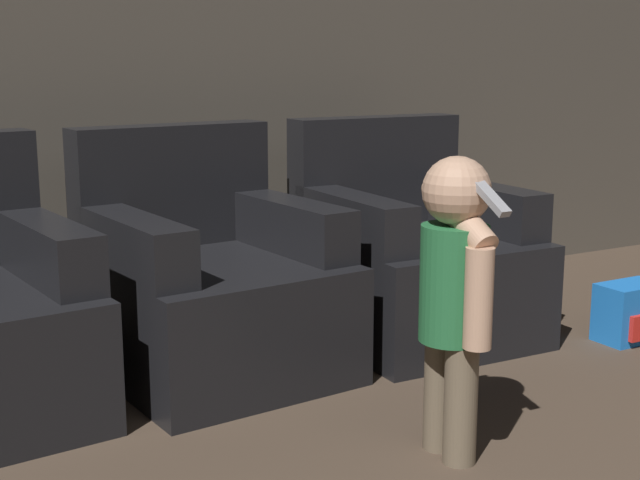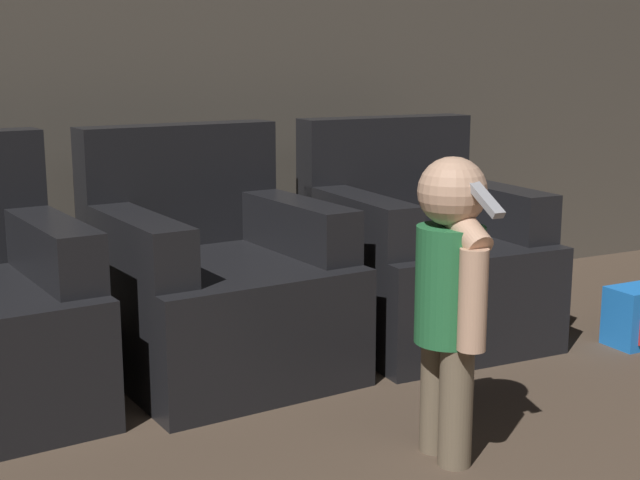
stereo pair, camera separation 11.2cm
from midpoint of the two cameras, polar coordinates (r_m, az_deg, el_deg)
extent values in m
cube|color=#51493F|center=(4.18, -6.32, 13.26)|extent=(8.40, 0.05, 2.60)
cube|color=black|center=(3.18, -15.91, -0.46)|extent=(0.23, 0.74, 0.20)
cube|color=black|center=(3.39, -5.40, -4.85)|extent=(0.88, 0.95, 0.44)
cube|color=black|center=(3.61, -8.14, 3.55)|extent=(0.82, 0.23, 0.48)
cube|color=black|center=(3.19, -10.68, -0.18)|extent=(0.22, 0.73, 0.20)
cube|color=black|center=(3.47, -0.75, 0.98)|extent=(0.22, 0.73, 0.20)
cube|color=black|center=(3.82, 7.63, -3.02)|extent=(0.82, 0.90, 0.44)
cube|color=black|center=(4.03, 4.96, 4.46)|extent=(0.81, 0.18, 0.48)
cube|color=black|center=(3.58, 3.46, 1.31)|extent=(0.18, 0.73, 0.20)
cube|color=black|center=(3.94, 11.67, 2.02)|extent=(0.18, 0.73, 0.20)
cylinder|color=brown|center=(2.76, 8.65, -9.70)|extent=(0.10, 0.10, 0.36)
cylinder|color=brown|center=(2.67, 9.90, -10.46)|extent=(0.10, 0.10, 0.36)
cylinder|color=#236638|center=(2.60, 9.51, -2.84)|extent=(0.20, 0.20, 0.34)
sphere|color=tan|center=(2.55, 9.72, 3.07)|extent=(0.20, 0.20, 0.20)
cylinder|color=tan|center=(2.51, 11.02, -3.79)|extent=(0.08, 0.08, 0.29)
cylinder|color=tan|center=(2.57, 9.85, 1.57)|extent=(0.08, 0.29, 0.22)
cube|color=#99999E|center=(2.46, 11.66, 2.77)|extent=(0.04, 0.16, 0.10)
camera|label=1|loc=(0.06, -88.90, 0.23)|focal=50.00mm
camera|label=2|loc=(0.06, 91.10, -0.23)|focal=50.00mm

